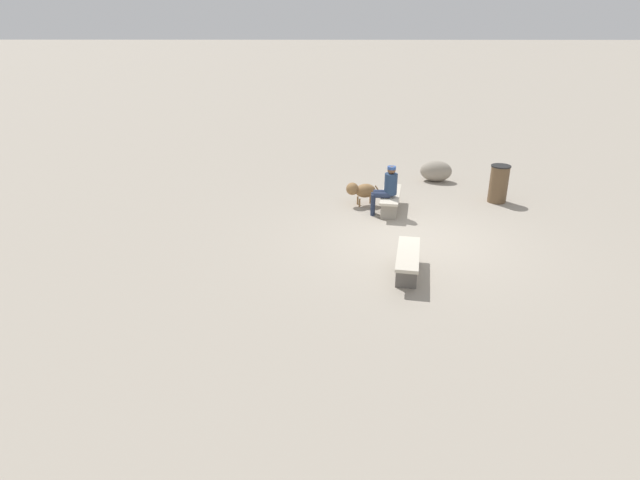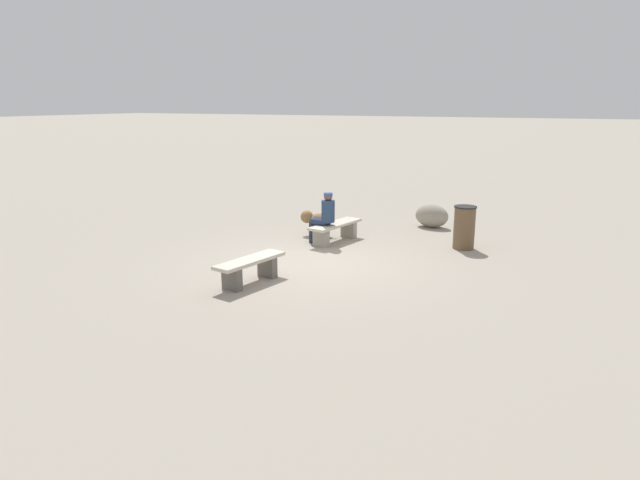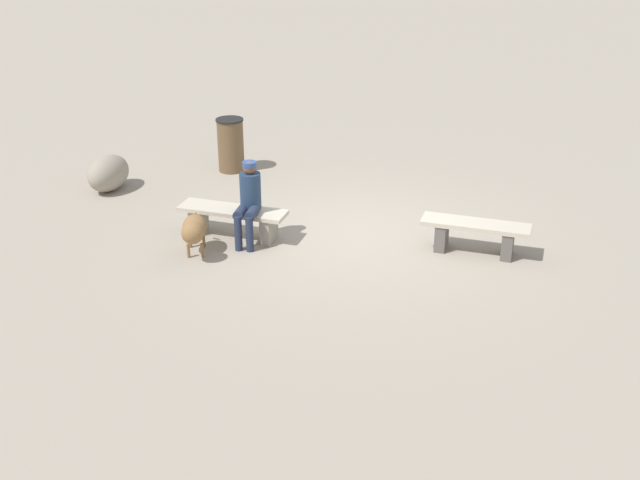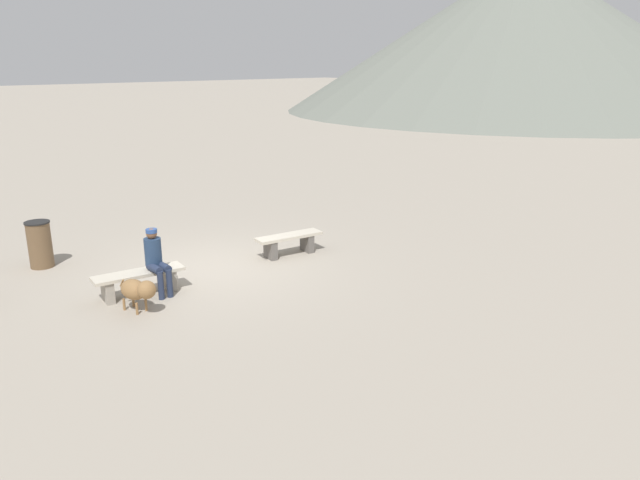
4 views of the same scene
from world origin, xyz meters
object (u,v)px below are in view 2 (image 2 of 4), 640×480
Objects in this scene: boulder at (432,216)px; bench_right at (335,229)px; dog at (316,219)px; trash_bin at (464,227)px; bench_left at (250,267)px; seated_person at (324,214)px.

bench_right is at bearing 147.74° from boulder.
bench_right is at bearing 140.07° from dog.
trash_bin is at bearing 173.79° from dog.
boulder is at bearing -22.04° from bench_right.
bench_right is (3.56, -0.08, -0.00)m from bench_left.
bench_left is 3.99m from dog.
dog is 3.20m from boulder.
bench_right is 1.97× the size of dog.
bench_left is at bearing -175.00° from seated_person.
bench_left is at bearing -171.12° from bench_right.
bench_left is at bearing 145.26° from trash_bin.
bench_left is 1.62× the size of trash_bin.
seated_person is 0.92m from dog.
seated_person is at bearing 162.48° from bench_right.
boulder is at bearing -28.04° from seated_person.
trash_bin is at bearing -67.89° from seated_person.
bench_left is 5.20m from trash_bin.
bench_left is at bearing 87.62° from dog.
dog is (0.68, 0.56, -0.29)m from seated_person.
dog is at bearing 95.22° from trash_bin.
dog is (0.39, 0.71, 0.10)m from bench_right.
seated_person is at bearing 11.43° from bench_left.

